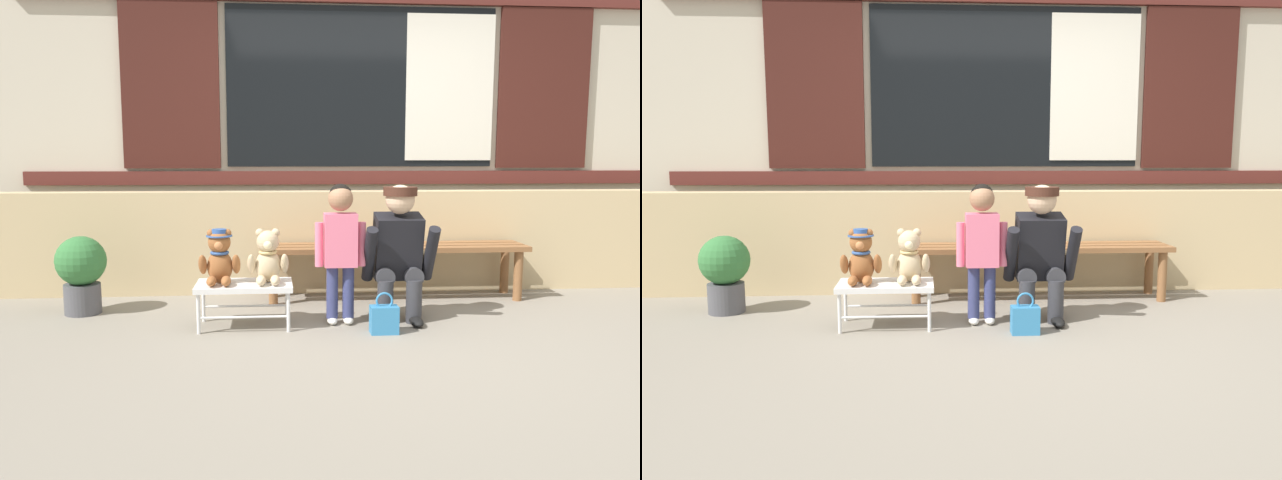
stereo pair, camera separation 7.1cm
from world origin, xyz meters
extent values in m
plane|color=gray|center=(0.00, 0.00, 0.00)|extent=(60.00, 60.00, 0.00)
cube|color=tan|center=(0.00, 1.43, 0.42)|extent=(6.32, 0.25, 0.85)
cube|color=beige|center=(0.00, 1.95, 1.75)|extent=(6.45, 0.20, 3.50)
cube|color=#56231E|center=(0.00, 1.83, 0.95)|extent=(5.93, 0.04, 0.12)
cube|color=black|center=(0.00, 1.84, 1.75)|extent=(2.40, 0.03, 1.40)
cube|color=silver|center=(0.80, 1.82, 1.75)|extent=(0.80, 0.02, 1.29)
cube|color=#3D1914|center=(-1.68, 1.83, 1.75)|extent=(0.84, 0.05, 1.43)
cube|color=#3D1914|center=(1.68, 1.83, 1.75)|extent=(0.84, 0.05, 1.43)
cube|color=brown|center=(0.16, 0.92, 0.42)|extent=(2.10, 0.11, 0.04)
cube|color=brown|center=(0.16, 1.06, 0.42)|extent=(2.10, 0.11, 0.04)
cube|color=brown|center=(0.16, 1.20, 0.42)|extent=(2.10, 0.11, 0.04)
cylinder|color=brown|center=(-0.81, 0.92, 0.20)|extent=(0.07, 0.07, 0.40)
cylinder|color=brown|center=(-0.81, 1.20, 0.20)|extent=(0.07, 0.07, 0.40)
cylinder|color=brown|center=(1.13, 0.92, 0.20)|extent=(0.07, 0.07, 0.40)
cylinder|color=brown|center=(1.13, 1.20, 0.20)|extent=(0.07, 0.07, 0.40)
cube|color=silver|center=(-1.00, 0.34, 0.28)|extent=(0.64, 0.36, 0.04)
cylinder|color=silver|center=(-1.29, 0.19, 0.13)|extent=(0.02, 0.02, 0.26)
cylinder|color=silver|center=(-1.29, 0.49, 0.13)|extent=(0.02, 0.02, 0.26)
cylinder|color=silver|center=(-0.71, 0.19, 0.13)|extent=(0.02, 0.02, 0.26)
cylinder|color=silver|center=(-0.71, 0.49, 0.13)|extent=(0.02, 0.02, 0.26)
cylinder|color=silver|center=(-1.00, 0.19, 0.10)|extent=(0.58, 0.02, 0.02)
cylinder|color=silver|center=(-1.00, 0.49, 0.10)|extent=(0.58, 0.02, 0.02)
ellipsoid|color=#93562D|center=(-1.16, 0.36, 0.41)|extent=(0.17, 0.14, 0.22)
sphere|color=#93562D|center=(-1.16, 0.35, 0.58)|extent=(0.15, 0.15, 0.15)
sphere|color=#C87B48|center=(-1.16, 0.30, 0.56)|extent=(0.06, 0.06, 0.06)
sphere|color=#93562D|center=(-1.22, 0.36, 0.63)|extent=(0.06, 0.06, 0.06)
ellipsoid|color=#93562D|center=(-1.27, 0.33, 0.43)|extent=(0.06, 0.11, 0.16)
ellipsoid|color=#93562D|center=(-1.21, 0.25, 0.33)|extent=(0.06, 0.15, 0.06)
sphere|color=#93562D|center=(-1.11, 0.36, 0.63)|extent=(0.06, 0.06, 0.06)
ellipsoid|color=#93562D|center=(-1.05, 0.33, 0.43)|extent=(0.06, 0.11, 0.16)
ellipsoid|color=#93562D|center=(-1.12, 0.25, 0.33)|extent=(0.06, 0.15, 0.06)
torus|color=#335699|center=(-1.16, 0.36, 0.51)|extent=(0.13, 0.13, 0.02)
cylinder|color=#335699|center=(-1.16, 0.36, 0.62)|extent=(0.17, 0.17, 0.01)
cylinder|color=#335699|center=(-1.16, 0.36, 0.64)|extent=(0.10, 0.10, 0.04)
ellipsoid|color=#CCB289|center=(-0.84, 0.36, 0.41)|extent=(0.17, 0.14, 0.22)
sphere|color=#CCB289|center=(-0.84, 0.35, 0.58)|extent=(0.15, 0.15, 0.15)
sphere|color=#FFEEBB|center=(-0.84, 0.30, 0.56)|extent=(0.06, 0.06, 0.06)
sphere|color=#CCB289|center=(-0.90, 0.36, 0.63)|extent=(0.06, 0.06, 0.06)
ellipsoid|color=#CCB289|center=(-0.95, 0.33, 0.43)|extent=(0.06, 0.11, 0.16)
ellipsoid|color=#CCB289|center=(-0.89, 0.25, 0.33)|extent=(0.06, 0.15, 0.06)
sphere|color=#CCB289|center=(-0.79, 0.36, 0.63)|extent=(0.06, 0.06, 0.06)
ellipsoid|color=#CCB289|center=(-0.73, 0.33, 0.43)|extent=(0.06, 0.11, 0.16)
ellipsoid|color=#CCB289|center=(-0.80, 0.25, 0.33)|extent=(0.06, 0.15, 0.06)
torus|color=#D6B775|center=(-0.84, 0.36, 0.51)|extent=(0.13, 0.13, 0.02)
cylinder|color=navy|center=(-0.41, 0.37, 0.22)|extent=(0.08, 0.08, 0.36)
ellipsoid|color=silver|center=(-0.41, 0.35, 0.03)|extent=(0.07, 0.12, 0.05)
cylinder|color=navy|center=(-0.30, 0.37, 0.22)|extent=(0.08, 0.08, 0.36)
ellipsoid|color=silver|center=(-0.30, 0.35, 0.03)|extent=(0.07, 0.12, 0.05)
cube|color=#E56B89|center=(-0.35, 0.37, 0.58)|extent=(0.22, 0.15, 0.36)
cylinder|color=#E56B89|center=(-0.50, 0.37, 0.55)|extent=(0.06, 0.06, 0.30)
cylinder|color=#E56B89|center=(-0.21, 0.37, 0.55)|extent=(0.06, 0.06, 0.30)
sphere|color=#9E7051|center=(-0.35, 0.37, 0.86)|extent=(0.17, 0.17, 0.17)
sphere|color=black|center=(-0.35, 0.38, 0.88)|extent=(0.16, 0.16, 0.16)
cylinder|color=#333338|center=(-0.04, 0.35, 0.15)|extent=(0.11, 0.11, 0.30)
cylinder|color=#333338|center=(-0.04, 0.49, 0.32)|extent=(0.13, 0.32, 0.13)
ellipsoid|color=black|center=(-0.04, 0.27, 0.03)|extent=(0.09, 0.20, 0.06)
cylinder|color=#333338|center=(0.16, 0.35, 0.15)|extent=(0.11, 0.11, 0.30)
cylinder|color=#333338|center=(0.16, 0.49, 0.32)|extent=(0.13, 0.32, 0.13)
ellipsoid|color=black|center=(0.16, 0.27, 0.03)|extent=(0.09, 0.20, 0.06)
cube|color=black|center=(0.06, 0.46, 0.52)|extent=(0.32, 0.30, 0.47)
cylinder|color=black|center=(-0.15, 0.36, 0.48)|extent=(0.08, 0.28, 0.40)
cylinder|color=black|center=(0.27, 0.36, 0.48)|extent=(0.08, 0.28, 0.40)
sphere|color=#DBB28E|center=(0.06, 0.39, 0.85)|extent=(0.20, 0.20, 0.20)
cylinder|color=#422319|center=(0.06, 0.39, 0.91)|extent=(0.23, 0.23, 0.06)
cube|color=brown|center=(0.25, 0.55, 0.38)|extent=(0.10, 0.22, 0.16)
cube|color=teal|center=(-0.10, 0.11, 0.09)|extent=(0.18, 0.11, 0.18)
torus|color=teal|center=(-0.10, 0.11, 0.22)|extent=(0.11, 0.01, 0.11)
cylinder|color=#4C4C51|center=(-2.20, 0.79, 0.11)|extent=(0.26, 0.26, 0.22)
sphere|color=#337038|center=(-2.20, 0.79, 0.39)|extent=(0.36, 0.36, 0.36)
camera|label=1|loc=(-0.82, -3.63, 1.13)|focal=33.83mm
camera|label=2|loc=(-0.74, -3.64, 1.13)|focal=33.83mm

